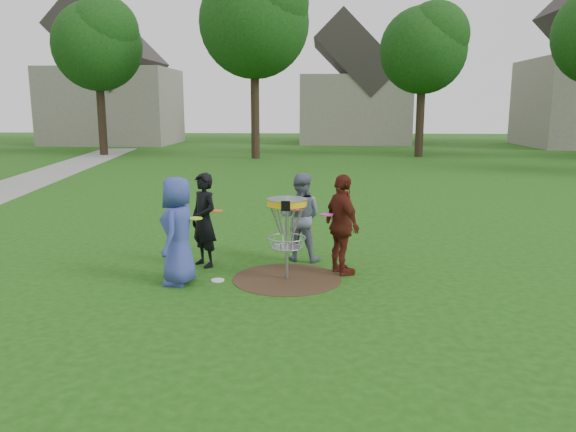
# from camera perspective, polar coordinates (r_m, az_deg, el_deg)

# --- Properties ---
(ground) EXTENTS (100.00, 100.00, 0.00)m
(ground) POSITION_cam_1_polar(r_m,az_deg,el_deg) (9.31, -0.11, -6.41)
(ground) COLOR #19470F
(ground) RESTS_ON ground
(dirt_patch) EXTENTS (1.80, 1.80, 0.01)m
(dirt_patch) POSITION_cam_1_polar(r_m,az_deg,el_deg) (9.31, -0.11, -6.38)
(dirt_patch) COLOR #47331E
(dirt_patch) RESTS_ON ground
(player_blue) EXTENTS (0.60, 0.88, 1.73)m
(player_blue) POSITION_cam_1_polar(r_m,az_deg,el_deg) (9.04, -11.11, -1.49)
(player_blue) COLOR #364294
(player_blue) RESTS_ON ground
(player_black) EXTENTS (0.71, 0.71, 1.66)m
(player_black) POSITION_cam_1_polar(r_m,az_deg,el_deg) (9.97, -8.54, -0.41)
(player_black) COLOR black
(player_black) RESTS_ON ground
(player_grey) EXTENTS (0.91, 0.77, 1.62)m
(player_grey) POSITION_cam_1_polar(r_m,az_deg,el_deg) (10.26, 1.27, -0.08)
(player_grey) COLOR slate
(player_grey) RESTS_ON ground
(player_maroon) EXTENTS (0.82, 1.08, 1.70)m
(player_maroon) POSITION_cam_1_polar(r_m,az_deg,el_deg) (9.42, 5.53, -0.90)
(player_maroon) COLOR #551D13
(player_maroon) RESTS_ON ground
(disc_on_grass) EXTENTS (0.22, 0.22, 0.02)m
(disc_on_grass) POSITION_cam_1_polar(r_m,az_deg,el_deg) (9.28, -7.17, -6.49)
(disc_on_grass) COLOR white
(disc_on_grass) RESTS_ON ground
(disc_golf_basket) EXTENTS (0.66, 0.67, 1.38)m
(disc_golf_basket) POSITION_cam_1_polar(r_m,az_deg,el_deg) (9.05, -0.11, -0.25)
(disc_golf_basket) COLOR #9EA0A5
(disc_golf_basket) RESTS_ON ground
(held_discs) EXTENTS (2.30, 1.41, 0.08)m
(held_discs) POSITION_cam_1_polar(r_m,az_deg,el_deg) (9.45, -2.86, 0.29)
(held_discs) COLOR #AAE119
(held_discs) RESTS_ON ground
(tree_row) EXTENTS (51.20, 17.42, 9.90)m
(tree_row) POSITION_cam_1_polar(r_m,az_deg,el_deg) (29.73, 3.30, 17.69)
(tree_row) COLOR #38281C
(tree_row) RESTS_ON ground
(house_row) EXTENTS (44.50, 10.65, 11.62)m
(house_row) POSITION_cam_1_polar(r_m,az_deg,el_deg) (42.16, 9.35, 12.81)
(house_row) COLOR gray
(house_row) RESTS_ON ground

